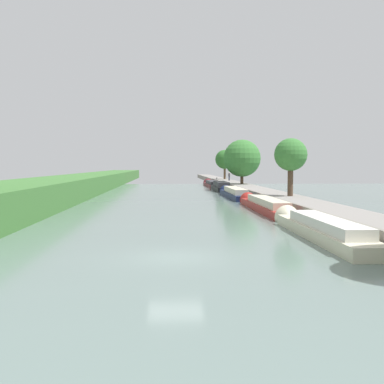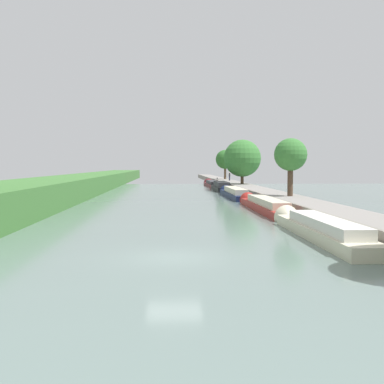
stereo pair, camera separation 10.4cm
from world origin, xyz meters
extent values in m
plane|color=slate|center=(0.00, 0.00, 0.00)|extent=(160.00, 160.00, 0.00)
cube|color=beige|center=(8.39, 4.70, 0.34)|extent=(1.92, 13.00, 0.68)
cube|color=silver|center=(8.39, 4.05, 0.97)|extent=(1.57, 9.10, 0.58)
cone|color=beige|center=(8.39, 11.78, 0.34)|extent=(1.82, 1.15, 1.82)
cube|color=maroon|center=(8.51, 20.28, 0.31)|extent=(1.84, 15.67, 0.63)
cube|color=beige|center=(8.51, 19.49, 0.94)|extent=(1.51, 10.97, 0.62)
cone|color=maroon|center=(8.51, 28.66, 0.31)|extent=(1.75, 1.11, 1.75)
cube|color=#141E42|center=(8.25, 37.53, 0.32)|extent=(1.89, 15.09, 0.65)
cube|color=beige|center=(8.25, 36.78, 0.97)|extent=(1.55, 10.57, 0.65)
cone|color=#141E42|center=(8.25, 45.65, 0.32)|extent=(1.80, 1.14, 1.80)
cube|color=black|center=(8.30, 53.02, 0.37)|extent=(2.16, 11.27, 0.74)
cube|color=#333338|center=(8.30, 52.46, 1.13)|extent=(1.77, 7.89, 0.78)
cone|color=black|center=(8.30, 59.31, 0.37)|extent=(2.05, 1.30, 2.05)
cube|color=maroon|center=(8.32, 67.67, 0.29)|extent=(2.14, 15.62, 0.58)
cube|color=#333338|center=(8.32, 66.89, 0.86)|extent=(1.75, 10.93, 0.57)
cone|color=maroon|center=(8.32, 76.12, 0.29)|extent=(2.03, 1.28, 2.03)
cylinder|color=#4C3828|center=(11.91, 24.29, 2.70)|extent=(0.55, 0.55, 3.25)
sphere|color=#387533|center=(11.91, 24.29, 5.23)|extent=(3.27, 3.27, 3.27)
cylinder|color=#4C3828|center=(11.85, 53.43, 2.36)|extent=(0.52, 0.52, 2.55)
sphere|color=#387533|center=(11.85, 53.43, 5.31)|extent=(6.11, 6.11, 6.11)
cylinder|color=brown|center=(12.26, 79.11, 2.69)|extent=(0.49, 0.49, 3.22)
sphere|color=#2D6628|center=(12.26, 79.11, 5.46)|extent=(4.22, 4.22, 4.22)
cylinder|color=#282D42|center=(11.99, 69.82, 1.49)|extent=(0.26, 0.26, 0.82)
cylinder|color=#333338|center=(11.99, 69.82, 2.21)|extent=(0.34, 0.34, 0.62)
sphere|color=tan|center=(11.99, 69.82, 2.63)|extent=(0.22, 0.22, 0.22)
cylinder|color=black|center=(10.14, 75.78, 1.31)|extent=(0.16, 0.16, 0.45)
camera|label=1|loc=(-0.34, -20.13, 4.17)|focal=42.15mm
camera|label=2|loc=(-0.24, -20.13, 4.17)|focal=42.15mm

